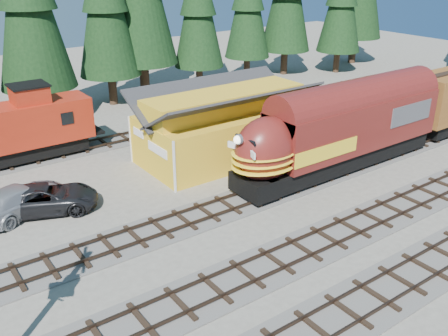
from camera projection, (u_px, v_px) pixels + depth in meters
ground at (332, 212)px, 28.77m from camera, size 120.00×120.00×0.00m
track_siding at (385, 152)px, 37.07m from camera, size 68.00×3.20×0.33m
track_spur at (56, 154)px, 36.75m from camera, size 32.00×3.20×0.33m
depot at (225, 117)px, 35.37m from camera, size 12.80×7.00×5.30m
locomotive at (335, 134)px, 32.96m from camera, size 17.15×3.41×4.66m
caboose at (21, 128)px, 34.65m from camera, size 9.68×2.81×5.03m
pickup_truck_a at (45, 198)px, 28.55m from camera, size 6.48×4.67×1.64m
pickup_truck_b at (20, 199)px, 28.35m from camera, size 6.38×4.67×1.72m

